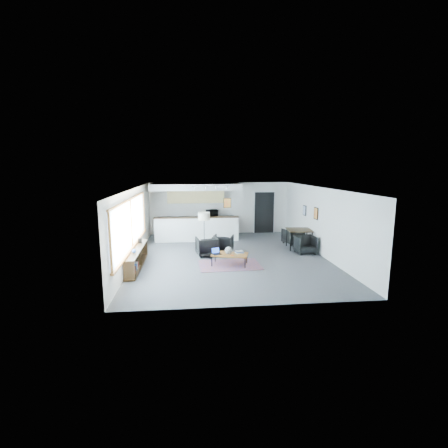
{
  "coord_description": "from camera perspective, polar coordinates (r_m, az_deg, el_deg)",
  "views": [
    {
      "loc": [
        -1.45,
        -11.85,
        3.34
      ],
      "look_at": [
        -0.19,
        0.4,
        1.19
      ],
      "focal_mm": 26.0,
      "sensor_mm": 36.0,
      "label": 1
    }
  ],
  "objects": [
    {
      "name": "book_stack",
      "position": [
        11.32,
        2.73,
        -4.93
      ],
      "size": [
        0.33,
        0.29,
        0.09
      ],
      "rotation": [
        0.0,
        0.0,
        0.27
      ],
      "color": "silver",
      "rests_on": "coffee_table"
    },
    {
      "name": "wall_art_upper",
      "position": [
        14.53,
        13.98,
        2.34
      ],
      "size": [
        0.03,
        0.34,
        0.44
      ],
      "color": "black",
      "rests_on": "room"
    },
    {
      "name": "kilim_rug",
      "position": [
        11.34,
        0.99,
        -7.19
      ],
      "size": [
        2.16,
        1.51,
        0.01
      ],
      "rotation": [
        0.0,
        0.0,
        0.04
      ],
      "color": "#693F4F",
      "rests_on": "floor"
    },
    {
      "name": "coaster",
      "position": [
        11.02,
        1.42,
        -5.53
      ],
      "size": [
        0.11,
        0.11,
        0.01
      ],
      "rotation": [
        0.0,
        0.0,
        0.05
      ],
      "color": "#E5590C",
      "rests_on": "coffee_table"
    },
    {
      "name": "window",
      "position": [
        11.29,
        -16.05,
        -0.09
      ],
      "size": [
        0.1,
        5.95,
        1.66
      ],
      "color": "#8CBFFF",
      "rests_on": "room"
    },
    {
      "name": "floor_lamp",
      "position": [
        12.74,
        -3.53,
        1.11
      ],
      "size": [
        0.57,
        0.57,
        1.61
      ],
      "rotation": [
        0.0,
        0.0,
        0.27
      ],
      "color": "black",
      "rests_on": "floor"
    },
    {
      "name": "track_light",
      "position": [
        14.1,
        -2.38,
        6.59
      ],
      "size": [
        1.6,
        0.07,
        0.15
      ],
      "color": "silver",
      "rests_on": "room"
    },
    {
      "name": "doorway",
      "position": [
        16.85,
        7.05,
        2.1
      ],
      "size": [
        1.1,
        0.12,
        2.15
      ],
      "color": "black",
      "rests_on": "room"
    },
    {
      "name": "dining_chair_far",
      "position": [
        14.62,
        11.99,
        -2.22
      ],
      "size": [
        0.78,
        0.76,
        0.65
      ],
      "primitive_type": "imported",
      "rotation": [
        0.0,
        0.0,
        3.46
      ],
      "color": "black",
      "rests_on": "floor"
    },
    {
      "name": "armchair_right",
      "position": [
        12.83,
        -0.17,
        -3.39
      ],
      "size": [
        0.93,
        0.89,
        0.78
      ],
      "primitive_type": "imported",
      "rotation": [
        0.0,
        0.0,
        2.85
      ],
      "color": "black",
      "rests_on": "floor"
    },
    {
      "name": "dining_table",
      "position": [
        13.78,
        13.09,
        -1.2
      ],
      "size": [
        1.07,
        1.07,
        0.82
      ],
      "rotation": [
        0.0,
        0.0,
        -0.11
      ],
      "color": "#332312",
      "rests_on": "floor"
    },
    {
      "name": "armchair_left",
      "position": [
        12.42,
        -3.02,
        -3.8
      ],
      "size": [
        0.88,
        0.84,
        0.8
      ],
      "primitive_type": "imported",
      "rotation": [
        0.0,
        0.0,
        3.3
      ],
      "color": "black",
      "rests_on": "floor"
    },
    {
      "name": "ceramic_pot",
      "position": [
        11.14,
        0.81,
        -4.69
      ],
      "size": [
        0.26,
        0.26,
        0.26
      ],
      "rotation": [
        0.0,
        0.0,
        0.42
      ],
      "color": "gray",
      "rests_on": "coffee_table"
    },
    {
      "name": "microwave",
      "position": [
        16.18,
        -2.18,
        2.05
      ],
      "size": [
        0.6,
        0.35,
        0.4
      ],
      "primitive_type": "imported",
      "rotation": [
        0.0,
        0.0,
        0.04
      ],
      "color": "black",
      "rests_on": "kitchenette"
    },
    {
      "name": "dining_chair_near",
      "position": [
        13.15,
        14.11,
        -3.62
      ],
      "size": [
        0.68,
        0.64,
        0.66
      ],
      "primitive_type": "imported",
      "rotation": [
        0.0,
        0.0,
        0.05
      ],
      "color": "black",
      "rests_on": "floor"
    },
    {
      "name": "wall_art_lower",
      "position": [
        13.32,
        15.87,
        1.8
      ],
      "size": [
        0.03,
        0.38,
        0.48
      ],
      "color": "black",
      "rests_on": "room"
    },
    {
      "name": "console",
      "position": [
        11.36,
        -15.09,
        -5.83
      ],
      "size": [
        0.35,
        3.0,
        0.8
      ],
      "color": "#332312",
      "rests_on": "floor"
    },
    {
      "name": "kitchenette",
      "position": [
        15.68,
        -4.91,
        2.68
      ],
      "size": [
        4.2,
        1.96,
        2.6
      ],
      "color": "white",
      "rests_on": "floor"
    },
    {
      "name": "coffee_table",
      "position": [
        11.24,
        1.0,
        -5.4
      ],
      "size": [
        1.37,
        0.97,
        0.4
      ],
      "rotation": [
        0.0,
        0.0,
        -0.28
      ],
      "color": "brown",
      "rests_on": "floor"
    },
    {
      "name": "room",
      "position": [
        12.11,
        1.09,
        0.21
      ],
      "size": [
        7.02,
        9.02,
        2.62
      ],
      "color": "#47474A",
      "rests_on": "ground"
    },
    {
      "name": "laptop",
      "position": [
        11.19,
        -1.38,
        -4.98
      ],
      "size": [
        0.37,
        0.34,
        0.22
      ],
      "rotation": [
        0.0,
        0.0,
        0.39
      ],
      "color": "black",
      "rests_on": "coffee_table"
    }
  ]
}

